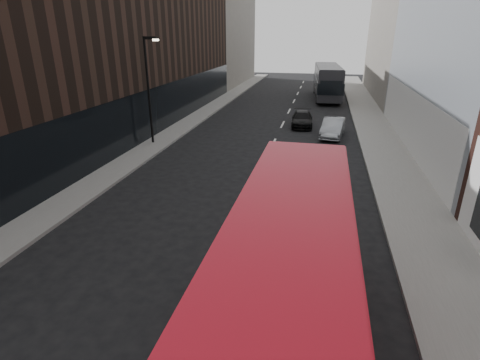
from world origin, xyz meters
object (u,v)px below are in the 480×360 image
Objects in this scene: red_bus at (286,300)px; car_b at (333,128)px; grey_bus at (327,81)px; street_lamp at (149,84)px; car_c at (302,119)px; car_a at (314,159)px.

red_bus is 2.49× the size of car_b.
grey_bus reaches higher than car_b.
red_bus is at bearing -57.85° from street_lamp.
car_c is (-1.13, 25.29, -1.75)m from red_bus.
red_bus is at bearing -94.85° from grey_bus.
car_a is 7.95m from car_b.
grey_bus reaches higher than car_c.
red_bus is at bearing -83.61° from car_a.
red_bus is 0.89× the size of grey_bus.
red_bus is 22.44m from car_b.
grey_bus is 2.84× the size of car_c.
car_a is (-0.57, -25.72, -1.39)m from grey_bus.
street_lamp is 13.07m from car_c.
grey_bus is at bearing 98.80° from car_b.
car_c is (-1.93, -14.91, -1.42)m from grey_bus.
street_lamp reaches higher than car_c.
car_a is at bearing -15.11° from street_lamp.
car_b is (1.34, 22.34, -1.66)m from red_bus.
street_lamp is at bearing 172.18° from car_a.
grey_bus is (0.80, 40.19, -0.33)m from red_bus.
street_lamp is 1.85× the size of car_a.
car_c is at bearing 38.28° from street_lamp.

